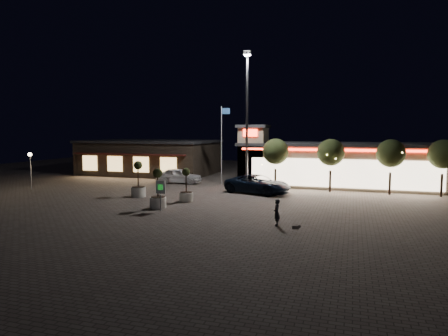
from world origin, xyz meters
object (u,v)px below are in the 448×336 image
(white_sedan, at_px, (179,176))
(planter_left, at_px, (138,186))
(valet_sign, at_px, (161,190))
(pedestrian, at_px, (277,213))
(pickup_truck, at_px, (258,184))
(planter_mid, at_px, (158,196))

(white_sedan, xyz_separation_m, planter_left, (0.34, -8.94, 0.12))
(planter_left, bearing_deg, valet_sign, -46.52)
(pedestrian, relative_size, valet_sign, 0.73)
(pickup_truck, height_order, white_sedan, pickup_truck)
(pickup_truck, xyz_separation_m, pedestrian, (3.81, -11.44, -0.04))
(pickup_truck, distance_m, white_sedan, 10.19)
(white_sedan, relative_size, planter_mid, 1.66)
(pickup_truck, bearing_deg, planter_left, 135.05)
(white_sedan, bearing_deg, valet_sign, -163.48)
(pickup_truck, bearing_deg, white_sedan, 83.26)
(white_sedan, xyz_separation_m, valet_sign, (4.80, -13.65, 0.67))
(pedestrian, distance_m, valet_sign, 8.60)
(pickup_truck, distance_m, pedestrian, 12.06)
(planter_left, distance_m, planter_mid, 5.38)
(white_sedan, relative_size, valet_sign, 2.25)
(white_sedan, xyz_separation_m, planter_mid, (4.13, -12.76, 0.07))
(pickup_truck, height_order, planter_left, planter_left)
(planter_mid, xyz_separation_m, valet_sign, (0.67, -0.89, 0.60))
(pickup_truck, height_order, pedestrian, pickup_truck)
(white_sedan, height_order, pedestrian, white_sedan)
(valet_sign, bearing_deg, pedestrian, -12.09)
(planter_mid, distance_m, valet_sign, 1.26)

